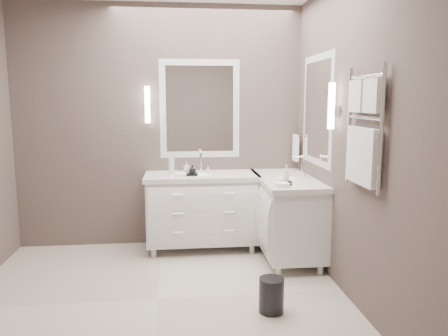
{
  "coord_description": "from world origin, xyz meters",
  "views": [
    {
      "loc": [
        0.18,
        -3.48,
        1.65
      ],
      "look_at": [
        0.64,
        0.7,
        0.99
      ],
      "focal_mm": 35.0,
      "sensor_mm": 36.0,
      "label": 1
    }
  ],
  "objects": [
    {
      "name": "soap_bottle_a",
      "position": [
        0.29,
        1.17,
        0.93
      ],
      "size": [
        0.07,
        0.07,
        0.12
      ],
      "primitive_type": "imported",
      "rotation": [
        0.0,
        0.0,
        0.32
      ],
      "color": "white",
      "rests_on": "amenity_tray_back"
    },
    {
      "name": "soap_bottle_c",
      "position": [
        1.22,
        0.55,
        0.95
      ],
      "size": [
        0.08,
        0.08,
        0.16
      ],
      "primitive_type": "imported",
      "rotation": [
        0.0,
        0.0,
        0.23
      ],
      "color": "white",
      "rests_on": "amenity_tray_right"
    },
    {
      "name": "towel_bar_corner",
      "position": [
        1.54,
        1.36,
        1.12
      ],
      "size": [
        0.03,
        0.22,
        0.3
      ],
      "color": "white",
      "rests_on": "wall_right"
    },
    {
      "name": "sconce_back",
      "position": [
        -0.13,
        1.43,
        1.59
      ],
      "size": [
        0.06,
        0.06,
        0.4
      ],
      "color": "white",
      "rests_on": "wall_back"
    },
    {
      "name": "vanity_back",
      "position": [
        0.45,
        1.23,
        0.49
      ],
      "size": [
        1.24,
        0.59,
        0.97
      ],
      "color": "white",
      "rests_on": "floor"
    },
    {
      "name": "mirror_right",
      "position": [
        1.59,
        0.8,
        1.55
      ],
      "size": [
        0.02,
        0.9,
        1.1
      ],
      "color": "white",
      "rests_on": "wall_right"
    },
    {
      "name": "sconce_right",
      "position": [
        1.53,
        0.22,
        1.59
      ],
      "size": [
        0.06,
        0.06,
        0.4
      ],
      "color": "white",
      "rests_on": "wall_right"
    },
    {
      "name": "floor",
      "position": [
        0.0,
        0.0,
        -0.01
      ],
      "size": [
        3.2,
        3.0,
        0.01
      ],
      "primitive_type": "cube",
      "color": "beige",
      "rests_on": "ground"
    },
    {
      "name": "soap_bottle_b",
      "position": [
        0.35,
        1.12,
        0.92
      ],
      "size": [
        0.08,
        0.08,
        0.09
      ],
      "primitive_type": "imported",
      "rotation": [
        0.0,
        0.0,
        -0.21
      ],
      "color": "black",
      "rests_on": "amenity_tray_back"
    },
    {
      "name": "waste_bin",
      "position": [
        0.9,
        -0.32,
        0.14
      ],
      "size": [
        0.24,
        0.24,
        0.28
      ],
      "primitive_type": "cylinder",
      "rotation": [
        0.0,
        0.0,
        -0.28
      ],
      "color": "black",
      "rests_on": "floor"
    },
    {
      "name": "water_bottle",
      "position": [
        0.12,
        1.21,
        0.94
      ],
      "size": [
        0.08,
        0.08,
        0.18
      ],
      "primitive_type": "cylinder",
      "rotation": [
        0.0,
        0.0,
        -0.27
      ],
      "color": "silver",
      "rests_on": "vanity_back"
    },
    {
      "name": "amenity_tray_right",
      "position": [
        1.22,
        0.55,
        0.86
      ],
      "size": [
        0.15,
        0.17,
        0.02
      ],
      "primitive_type": "cube",
      "rotation": [
        0.0,
        0.0,
        -0.29
      ],
      "color": "black",
      "rests_on": "vanity_right"
    },
    {
      "name": "amenity_tray_back",
      "position": [
        0.32,
        1.15,
        0.86
      ],
      "size": [
        0.17,
        0.13,
        0.02
      ],
      "primitive_type": "cube",
      "rotation": [
        0.0,
        0.0,
        0.03
      ],
      "color": "black",
      "rests_on": "vanity_back"
    },
    {
      "name": "vanity_right",
      "position": [
        1.33,
        0.9,
        0.49
      ],
      "size": [
        0.59,
        1.24,
        0.97
      ],
      "color": "white",
      "rests_on": "floor"
    },
    {
      "name": "wall_back",
      "position": [
        0.0,
        1.5,
        1.35
      ],
      "size": [
        3.2,
        0.01,
        2.7
      ],
      "primitive_type": "cube",
      "color": "#514541",
      "rests_on": "floor"
    },
    {
      "name": "towel_ladder",
      "position": [
        1.55,
        -0.4,
        1.39
      ],
      "size": [
        0.06,
        0.58,
        0.9
      ],
      "color": "white",
      "rests_on": "wall_right"
    },
    {
      "name": "wall_right",
      "position": [
        1.6,
        0.0,
        1.35
      ],
      "size": [
        0.01,
        3.0,
        2.7
      ],
      "primitive_type": "cube",
      "color": "#514541",
      "rests_on": "floor"
    },
    {
      "name": "wall_front",
      "position": [
        0.0,
        -1.5,
        1.35
      ],
      "size": [
        3.2,
        0.01,
        2.7
      ],
      "primitive_type": "cube",
      "color": "#514541",
      "rests_on": "floor"
    },
    {
      "name": "mirror_back",
      "position": [
        0.45,
        1.49,
        1.55
      ],
      "size": [
        0.9,
        0.02,
        1.1
      ],
      "color": "white",
      "rests_on": "wall_back"
    }
  ]
}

